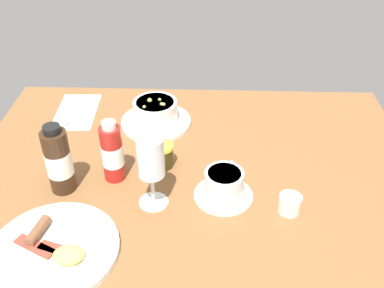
% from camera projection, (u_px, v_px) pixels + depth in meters
% --- Properties ---
extents(ground_plane, '(1.10, 0.84, 0.03)m').
position_uv_depth(ground_plane, '(193.00, 179.00, 1.07)').
color(ground_plane, brown).
extents(porridge_bowl, '(0.19, 0.19, 0.08)m').
position_uv_depth(porridge_bowl, '(156.00, 114.00, 1.22)').
color(porridge_bowl, white).
rests_on(porridge_bowl, ground_plane).
extents(cutlery_setting, '(0.12, 0.20, 0.01)m').
position_uv_depth(cutlery_setting, '(76.00, 112.00, 1.29)').
color(cutlery_setting, white).
rests_on(cutlery_setting, ground_plane).
extents(coffee_cup, '(0.13, 0.14, 0.07)m').
position_uv_depth(coffee_cup, '(224.00, 185.00, 0.98)').
color(coffee_cup, white).
rests_on(coffee_cup, ground_plane).
extents(creamer_jug, '(0.06, 0.05, 0.05)m').
position_uv_depth(creamer_jug, '(290.00, 204.00, 0.95)').
color(creamer_jug, white).
rests_on(creamer_jug, ground_plane).
extents(wine_glass, '(0.07, 0.07, 0.17)m').
position_uv_depth(wine_glass, '(151.00, 161.00, 0.92)').
color(wine_glass, white).
rests_on(wine_glass, ground_plane).
extents(jam_jar, '(0.06, 0.06, 0.06)m').
position_uv_depth(jam_jar, '(162.00, 155.00, 1.07)').
color(jam_jar, '#382E11').
rests_on(jam_jar, ground_plane).
extents(sauce_bottle_brown, '(0.06, 0.06, 0.17)m').
position_uv_depth(sauce_bottle_brown, '(59.00, 161.00, 0.98)').
color(sauce_bottle_brown, '#382314').
rests_on(sauce_bottle_brown, ground_plane).
extents(sauce_bottle_red, '(0.05, 0.05, 0.16)m').
position_uv_depth(sauce_bottle_red, '(112.00, 153.00, 1.01)').
color(sauce_bottle_red, '#B21E19').
rests_on(sauce_bottle_red, ground_plane).
extents(breakfast_plate, '(0.25, 0.25, 0.04)m').
position_uv_depth(breakfast_plate, '(54.00, 250.00, 0.86)').
color(breakfast_plate, white).
rests_on(breakfast_plate, ground_plane).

